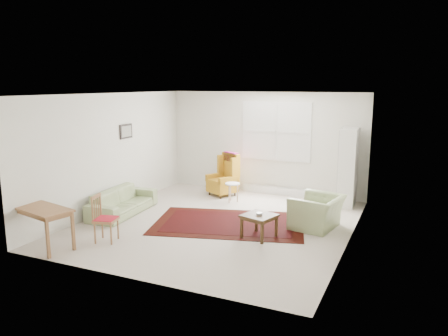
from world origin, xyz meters
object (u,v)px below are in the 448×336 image
at_px(coffee_table, 259,226).
at_px(stool, 232,192).
at_px(desk, 43,228).
at_px(wingback_chair, 222,174).
at_px(armchair, 317,209).
at_px(cabinet, 348,167).
at_px(desk_chair, 106,219).
at_px(sofa, 123,197).

distance_m(coffee_table, stool, 2.43).
relative_size(coffee_table, desk, 0.49).
bearing_deg(wingback_chair, armchair, -1.67).
bearing_deg(armchair, cabinet, -178.59).
bearing_deg(armchair, desk_chair, -45.29).
bearing_deg(desk_chair, cabinet, -54.77).
bearing_deg(armchair, wingback_chair, -109.90).
xyz_separation_m(wingback_chair, cabinet, (2.92, 0.33, 0.35)).
bearing_deg(cabinet, desk, -133.05).
distance_m(coffee_table, desk_chair, 2.67).
relative_size(coffee_table, stool, 1.16).
relative_size(armchair, cabinet, 0.55).
bearing_deg(stool, sofa, -134.51).
distance_m(sofa, cabinet, 4.95).
distance_m(armchair, coffee_table, 1.27).
distance_m(wingback_chair, desk, 4.56).
bearing_deg(sofa, coffee_table, -99.04).
height_order(wingback_chair, stool, wingback_chair).
xyz_separation_m(armchair, desk_chair, (-3.16, -2.21, 0.04)).
xyz_separation_m(armchair, cabinet, (0.27, 1.84, 0.50)).
distance_m(stool, cabinet, 2.66).
bearing_deg(stool, wingback_chair, 135.36).
bearing_deg(desk, desk_chair, 40.33).
bearing_deg(sofa, desk_chair, -157.37).
relative_size(cabinet, desk, 1.61).
height_order(sofa, armchair, armchair).
relative_size(sofa, desk, 1.64).
distance_m(armchair, wingback_chair, 3.05).
height_order(armchair, coffee_table, armchair).
xyz_separation_m(sofa, desk, (0.00, -2.13, -0.02)).
bearing_deg(armchair, desk, -44.17).
bearing_deg(desk_chair, stool, -31.19).
xyz_separation_m(armchair, wingback_chair, (-2.65, 1.51, 0.15)).
relative_size(sofa, wingback_chair, 1.69).
distance_m(coffee_table, desk, 3.65).
bearing_deg(desk, armchair, 36.05).
xyz_separation_m(sofa, armchair, (3.93, 0.73, 0.01)).
bearing_deg(stool, coffee_table, -55.72).
bearing_deg(cabinet, sofa, -149.83).
bearing_deg(wingback_chair, sofa, -91.80).
distance_m(armchair, desk_chair, 3.86).
xyz_separation_m(coffee_table, stool, (-1.37, 2.01, 0.01)).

